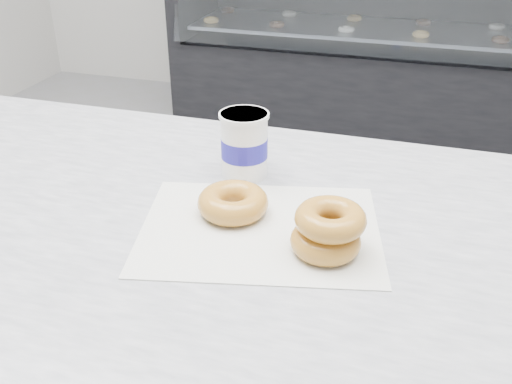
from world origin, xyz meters
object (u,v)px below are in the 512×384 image
at_px(display_case, 384,45).
at_px(donut_single, 233,202).
at_px(donut_stack, 328,230).
at_px(coffee_cup, 244,144).

distance_m(display_case, donut_single, 2.72).
xyz_separation_m(display_case, donut_stack, (0.16, -2.74, 0.44)).
bearing_deg(display_case, donut_stack, -86.76).
xyz_separation_m(display_case, donut_single, (0.00, -2.69, 0.43)).
relative_size(donut_stack, coffee_cup, 1.22).
distance_m(donut_single, coffee_cup, 0.14).
xyz_separation_m(donut_stack, coffee_cup, (-0.18, 0.19, 0.02)).
xyz_separation_m(display_case, coffee_cup, (-0.02, -2.56, 0.47)).
distance_m(donut_stack, coffee_cup, 0.26).
xyz_separation_m(donut_single, coffee_cup, (-0.02, 0.13, 0.04)).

